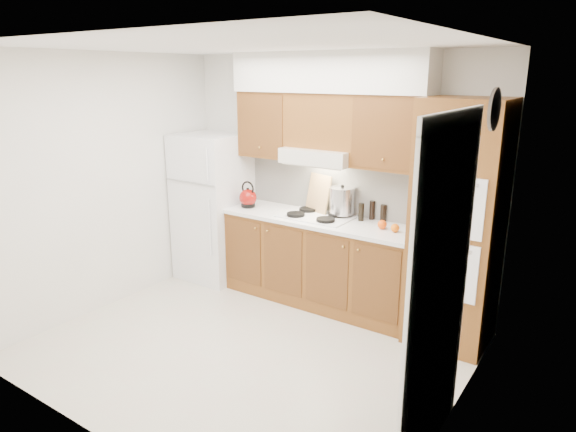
% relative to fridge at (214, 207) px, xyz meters
% --- Properties ---
extents(floor, '(3.60, 3.60, 0.00)m').
position_rel_fridge_xyz_m(floor, '(1.41, -1.14, -0.86)').
color(floor, beige).
rests_on(floor, ground).
extents(ceiling, '(3.60, 3.60, 0.00)m').
position_rel_fridge_xyz_m(ceiling, '(1.41, -1.14, 1.74)').
color(ceiling, white).
rests_on(ceiling, wall_back).
extents(wall_back, '(3.60, 0.02, 2.60)m').
position_rel_fridge_xyz_m(wall_back, '(1.41, 0.36, 0.44)').
color(wall_back, white).
rests_on(wall_back, floor).
extents(wall_left, '(0.02, 3.00, 2.60)m').
position_rel_fridge_xyz_m(wall_left, '(-0.40, -1.14, 0.44)').
color(wall_left, white).
rests_on(wall_left, floor).
extents(wall_right, '(0.02, 3.00, 2.60)m').
position_rel_fridge_xyz_m(wall_right, '(3.21, -1.14, 0.44)').
color(wall_right, white).
rests_on(wall_right, floor).
extents(fridge, '(0.75, 0.72, 1.72)m').
position_rel_fridge_xyz_m(fridge, '(0.00, 0.00, 0.00)').
color(fridge, white).
rests_on(fridge, floor).
extents(base_cabinets, '(2.11, 0.60, 0.90)m').
position_rel_fridge_xyz_m(base_cabinets, '(1.43, 0.06, -0.41)').
color(base_cabinets, brown).
rests_on(base_cabinets, floor).
extents(countertop, '(2.13, 0.62, 0.04)m').
position_rel_fridge_xyz_m(countertop, '(1.43, 0.05, 0.06)').
color(countertop, white).
rests_on(countertop, base_cabinets).
extents(backsplash, '(2.11, 0.03, 0.56)m').
position_rel_fridge_xyz_m(backsplash, '(1.43, 0.34, 0.36)').
color(backsplash, white).
rests_on(backsplash, countertop).
extents(oven_cabinet, '(0.70, 0.65, 2.20)m').
position_rel_fridge_xyz_m(oven_cabinet, '(2.85, 0.03, 0.24)').
color(oven_cabinet, brown).
rests_on(oven_cabinet, floor).
extents(upper_cab_left, '(0.63, 0.33, 0.70)m').
position_rel_fridge_xyz_m(upper_cab_left, '(0.69, 0.19, 0.99)').
color(upper_cab_left, brown).
rests_on(upper_cab_left, wall_back).
extents(upper_cab_right, '(0.73, 0.33, 0.70)m').
position_rel_fridge_xyz_m(upper_cab_right, '(2.12, 0.19, 0.99)').
color(upper_cab_right, brown).
rests_on(upper_cab_right, wall_back).
extents(range_hood, '(0.75, 0.45, 0.15)m').
position_rel_fridge_xyz_m(range_hood, '(1.38, 0.13, 0.71)').
color(range_hood, silver).
rests_on(range_hood, wall_back).
extents(upper_cab_over_hood, '(0.75, 0.33, 0.55)m').
position_rel_fridge_xyz_m(upper_cab_over_hood, '(1.38, 0.19, 1.06)').
color(upper_cab_over_hood, brown).
rests_on(upper_cab_over_hood, range_hood).
extents(soffit, '(2.13, 0.36, 0.40)m').
position_rel_fridge_xyz_m(soffit, '(1.43, 0.18, 1.54)').
color(soffit, silver).
rests_on(soffit, wall_back).
extents(cooktop, '(0.74, 0.50, 0.01)m').
position_rel_fridge_xyz_m(cooktop, '(1.38, 0.07, 0.09)').
color(cooktop, white).
rests_on(cooktop, countertop).
extents(doorway, '(0.02, 0.90, 2.10)m').
position_rel_fridge_xyz_m(doorway, '(3.19, -1.49, 0.19)').
color(doorway, black).
rests_on(doorway, floor).
extents(wall_clock, '(0.02, 0.30, 0.30)m').
position_rel_fridge_xyz_m(wall_clock, '(3.19, -0.59, 1.29)').
color(wall_clock, '#3F3833').
rests_on(wall_clock, wall_right).
extents(kettle, '(0.25, 0.25, 0.20)m').
position_rel_fridge_xyz_m(kettle, '(0.54, -0.02, 0.19)').
color(kettle, maroon).
rests_on(kettle, countertop).
extents(cutting_board, '(0.34, 0.20, 0.42)m').
position_rel_fridge_xyz_m(cutting_board, '(1.30, 0.24, 0.28)').
color(cutting_board, tan).
rests_on(cutting_board, countertop).
extents(stock_pot, '(0.34, 0.34, 0.27)m').
position_rel_fridge_xyz_m(stock_pot, '(1.59, 0.24, 0.25)').
color(stock_pot, silver).
rests_on(stock_pot, cooktop).
extents(condiment_a, '(0.06, 0.06, 0.20)m').
position_rel_fridge_xyz_m(condiment_a, '(1.90, 0.31, 0.18)').
color(condiment_a, black).
rests_on(condiment_a, countertop).
extents(condiment_b, '(0.06, 0.06, 0.18)m').
position_rel_fridge_xyz_m(condiment_b, '(1.83, 0.20, 0.17)').
color(condiment_b, black).
rests_on(condiment_b, countertop).
extents(condiment_c, '(0.08, 0.08, 0.17)m').
position_rel_fridge_xyz_m(condiment_c, '(2.02, 0.31, 0.17)').
color(condiment_c, black).
rests_on(condiment_c, countertop).
extents(orange_near, '(0.10, 0.10, 0.08)m').
position_rel_fridge_xyz_m(orange_near, '(2.27, 0.03, 0.12)').
color(orange_near, orange).
rests_on(orange_near, countertop).
extents(orange_far, '(0.11, 0.11, 0.09)m').
position_rel_fridge_xyz_m(orange_far, '(2.13, 0.06, 0.12)').
color(orange_far, '#FF530D').
rests_on(orange_far, countertop).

